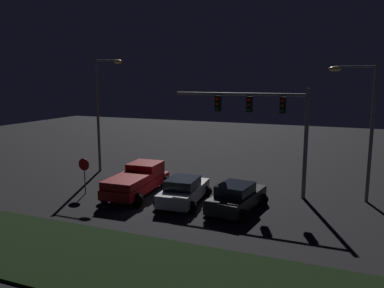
{
  "coord_description": "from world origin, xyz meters",
  "views": [
    {
      "loc": [
        8.45,
        -19.64,
        7.01
      ],
      "look_at": [
        -0.26,
        1.81,
        3.05
      ],
      "focal_mm": 35.68,
      "sensor_mm": 36.0,
      "label": 1
    }
  ],
  "objects": [
    {
      "name": "ground_plane",
      "position": [
        0.0,
        0.0,
        0.0
      ],
      "size": [
        80.0,
        80.0,
        0.0
      ],
      "primitive_type": "plane",
      "color": "black"
    },
    {
      "name": "pickup_truck",
      "position": [
        -3.11,
        0.04,
        1.0
      ],
      "size": [
        3.03,
        5.48,
        1.8
      ],
      "rotation": [
        0.0,
        0.0,
        1.62
      ],
      "color": "maroon",
      "rests_on": "ground_plane"
    },
    {
      "name": "car_sedan_far",
      "position": [
        0.13,
        -0.41,
        0.74
      ],
      "size": [
        2.7,
        4.52,
        1.51
      ],
      "rotation": [
        0.0,
        0.0,
        1.65
      ],
      "color": "#B7B7BC",
      "rests_on": "ground_plane"
    },
    {
      "name": "grass_median",
      "position": [
        0.0,
        -8.1,
        0.05
      ],
      "size": [
        26.51,
        5.2,
        0.1
      ],
      "primitive_type": "cube",
      "color": "black",
      "rests_on": "ground_plane"
    },
    {
      "name": "street_lamp_right",
      "position": [
        9.3,
        3.79,
        4.96
      ],
      "size": [
        2.6,
        0.44,
        7.83
      ],
      "color": "slate",
      "rests_on": "ground_plane"
    },
    {
      "name": "street_lamp_left",
      "position": [
        -8.55,
        4.34,
        5.3
      ],
      "size": [
        2.36,
        0.44,
        8.5
      ],
      "color": "slate",
      "rests_on": "ground_plane"
    },
    {
      "name": "car_sedan",
      "position": [
        3.26,
        -0.47,
        0.74
      ],
      "size": [
        2.86,
        4.6,
        1.51
      ],
      "rotation": [
        0.0,
        0.0,
        1.44
      ],
      "color": "black",
      "rests_on": "ground_plane"
    },
    {
      "name": "traffic_signal_gantry",
      "position": [
        3.92,
        3.13,
        4.9
      ],
      "size": [
        8.32,
        0.56,
        6.5
      ],
      "color": "slate",
      "rests_on": "ground_plane"
    },
    {
      "name": "stop_sign",
      "position": [
        -6.25,
        -1.04,
        1.56
      ],
      "size": [
        0.76,
        0.08,
        2.23
      ],
      "color": "slate",
      "rests_on": "ground_plane"
    }
  ]
}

